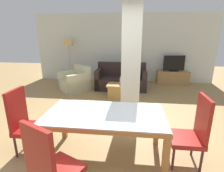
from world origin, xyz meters
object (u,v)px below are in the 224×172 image
(sofa, at_px, (121,80))
(floor_lamp, at_px, (69,46))
(dining_chair_head_right, at_px, (193,131))
(armchair, at_px, (76,82))
(dining_table, at_px, (105,122))
(tv_screen, at_px, (174,64))
(dining_chair_near_left, at_px, (50,166))
(tv_stand, at_px, (173,77))
(bottle, at_px, (121,81))
(dining_chair_head_left, at_px, (25,121))
(coffee_table, at_px, (116,90))

(sofa, distance_m, floor_lamp, 2.58)
(dining_chair_head_right, distance_m, armchair, 4.40)
(dining_table, bearing_deg, tv_screen, 66.59)
(dining_chair_near_left, relative_size, sofa, 0.60)
(armchair, bearing_deg, dining_chair_near_left, 147.69)
(tv_screen, bearing_deg, tv_stand, -8.48)
(tv_screen, distance_m, floor_lamp, 4.21)
(dining_chair_near_left, bearing_deg, tv_stand, 91.95)
(bottle, bearing_deg, armchair, 162.42)
(dining_chair_head_right, distance_m, sofa, 3.98)
(dining_chair_head_left, xyz_separation_m, coffee_table, (1.21, 2.83, -0.34))
(dining_chair_near_left, distance_m, floor_lamp, 5.79)
(dining_chair_head_right, relative_size, floor_lamp, 0.63)
(dining_chair_head_left, height_order, bottle, dining_chair_head_left)
(tv_screen, relative_size, floor_lamp, 0.48)
(dining_chair_near_left, bearing_deg, dining_chair_head_left, 158.86)
(dining_chair_head_left, distance_m, dining_chair_near_left, 1.25)
(dining_chair_head_left, bearing_deg, tv_stand, 144.43)
(dining_chair_head_left, bearing_deg, bottle, 154.48)
(sofa, height_order, coffee_table, sofa)
(coffee_table, bearing_deg, dining_chair_head_right, -64.16)
(dining_chair_head_left, bearing_deg, dining_chair_near_left, 43.10)
(armchair, bearing_deg, dining_chair_head_right, 173.34)
(sofa, height_order, tv_screen, tv_screen)
(dining_chair_head_left, distance_m, sofa, 3.99)
(dining_chair_head_left, bearing_deg, sofa, 160.93)
(dining_table, relative_size, armchair, 1.50)
(tv_stand, bearing_deg, dining_chair_head_left, -125.57)
(dining_chair_head_right, bearing_deg, bottle, 23.47)
(dining_chair_head_left, height_order, tv_stand, dining_chair_head_left)
(dining_chair_near_left, distance_m, armchair, 4.41)
(sofa, relative_size, floor_lamp, 1.04)
(dining_table, distance_m, tv_screen, 5.01)
(sofa, bearing_deg, dining_table, 89.94)
(dining_chair_near_left, bearing_deg, sofa, 110.33)
(sofa, distance_m, tv_stand, 2.15)
(dining_chair_head_left, bearing_deg, tv_screen, 144.43)
(coffee_table, bearing_deg, tv_stand, 40.40)
(dining_chair_near_left, relative_size, bottle, 4.30)
(dining_chair_head_left, relative_size, tv_stand, 0.89)
(dining_chair_head_right, relative_size, coffee_table, 1.89)
(floor_lamp, bearing_deg, coffee_table, -39.32)
(coffee_table, bearing_deg, armchair, 160.78)
(dining_chair_head_right, xyz_separation_m, tv_screen, (0.71, 4.60, 0.26))
(dining_chair_near_left, relative_size, floor_lamp, 0.63)
(dining_chair_head_right, height_order, dining_chair_near_left, same)
(dining_chair_head_right, relative_size, bottle, 4.30)
(dining_chair_head_right, height_order, bottle, dining_chair_head_right)
(dining_chair_head_left, height_order, floor_lamp, floor_lamp)
(armchair, xyz_separation_m, tv_screen, (3.56, 1.25, 0.52))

